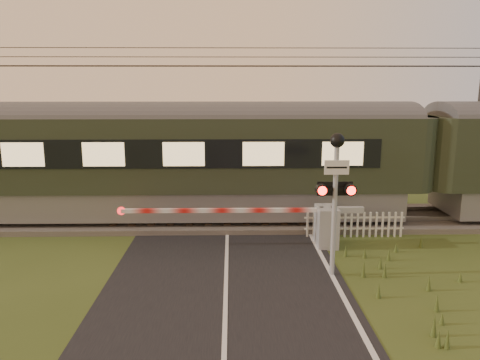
{
  "coord_description": "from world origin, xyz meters",
  "views": [
    {
      "loc": [
        0.15,
        -9.9,
        4.89
      ],
      "look_at": [
        0.39,
        3.2,
        2.2
      ],
      "focal_mm": 35.0,
      "sensor_mm": 36.0,
      "label": 1
    }
  ],
  "objects_px": {
    "train": "(422,159)",
    "crossing_signal": "(336,179)",
    "boom_gate": "(315,224)",
    "picket_fence": "(354,225)"
  },
  "relations": [
    {
      "from": "crossing_signal",
      "to": "picket_fence",
      "type": "height_order",
      "value": "crossing_signal"
    },
    {
      "from": "train",
      "to": "boom_gate",
      "type": "xyz_separation_m",
      "value": [
        -4.24,
        -2.69,
        -1.58
      ]
    },
    {
      "from": "train",
      "to": "picket_fence",
      "type": "xyz_separation_m",
      "value": [
        -2.82,
        -1.89,
        -1.85
      ]
    },
    {
      "from": "train",
      "to": "picket_fence",
      "type": "height_order",
      "value": "train"
    },
    {
      "from": "picket_fence",
      "to": "boom_gate",
      "type": "bearing_deg",
      "value": -150.73
    },
    {
      "from": "picket_fence",
      "to": "train",
      "type": "bearing_deg",
      "value": 33.85
    },
    {
      "from": "train",
      "to": "crossing_signal",
      "type": "height_order",
      "value": "train"
    },
    {
      "from": "train",
      "to": "picket_fence",
      "type": "distance_m",
      "value": 3.87
    },
    {
      "from": "crossing_signal",
      "to": "boom_gate",
      "type": "bearing_deg",
      "value": 90.96
    },
    {
      "from": "train",
      "to": "crossing_signal",
      "type": "bearing_deg",
      "value": -130.1
    }
  ]
}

